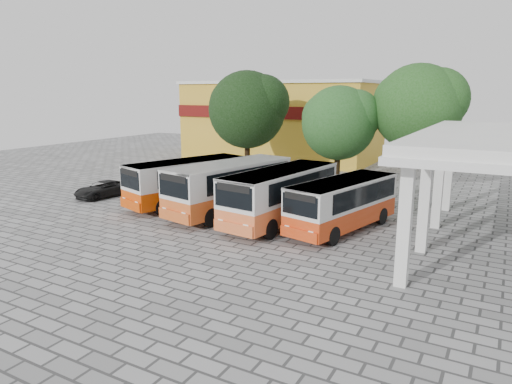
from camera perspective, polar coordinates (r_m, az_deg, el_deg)
The scene contains 11 objects.
ground at distance 23.16m, azimuth -0.49°, elevation -5.57°, with size 90.00×90.00×0.00m, color slate.
terminal_shelter at distance 23.27m, azimuth 28.13°, elevation 5.45°, with size 6.80×15.80×5.40m.
shophouse_block at distance 50.26m, azimuth 3.26°, elevation 8.93°, with size 20.40×10.40×8.30m.
bus_far_left at distance 29.51m, azimuth -8.57°, elevation 1.58°, with size 4.79×8.57×2.91m.
bus_centre_left at distance 27.08m, azimuth -3.26°, elevation 0.94°, with size 4.26×8.93×3.07m.
bus_centre_right at distance 25.08m, azimuth 3.14°, elevation -0.07°, with size 3.55×8.61×3.01m.
bus_far_right at distance 24.22m, azimuth 10.81°, elevation -1.16°, with size 3.95×7.87×2.69m.
tree_left at distance 39.03m, azimuth -0.99°, elevation 10.56°, with size 6.84×6.51×8.96m.
tree_middle at distance 33.99m, azimuth 10.43°, elevation 8.77°, with size 5.65×5.38×7.64m.
tree_right at distance 34.20m, azimuth 19.70°, elevation 10.24°, with size 6.36×6.06×9.12m.
parked_car at distance 33.39m, azimuth -18.62°, elevation 0.34°, with size 1.83×3.97×1.10m, color black.
Camera 1 is at (10.88, -19.17, 7.11)m, focal length 32.00 mm.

